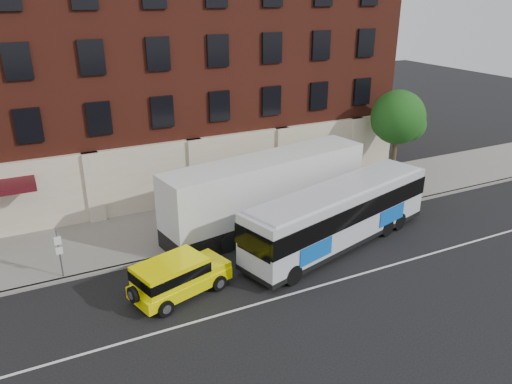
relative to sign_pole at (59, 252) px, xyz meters
name	(u,v)px	position (x,y,z in m)	size (l,w,h in m)	color
ground	(291,302)	(8.50, -6.15, -1.45)	(120.00, 120.00, 0.00)	black
sidewalk	(213,219)	(8.50, 2.85, -1.38)	(60.00, 6.00, 0.15)	gray
kerb	(234,241)	(8.50, -0.15, -1.38)	(60.00, 0.25, 0.15)	gray
lane_line	(285,296)	(8.50, -5.65, -1.45)	(60.00, 0.12, 0.01)	silver
building	(165,69)	(8.49, 10.77, 6.13)	(30.00, 12.10, 15.00)	#5A2015
sign_pole	(59,252)	(0.00, 0.00, 0.00)	(0.30, 0.20, 2.50)	slate
street_tree	(398,119)	(22.04, 3.34, 2.96)	(3.60, 3.60, 6.20)	#35291A
city_bus	(339,213)	(13.28, -2.69, 0.33)	(12.03, 5.60, 3.23)	silver
yellow_suv	(176,276)	(4.29, -3.55, -0.45)	(4.71, 2.95, 1.75)	#FFF700
shipping_container	(267,193)	(10.95, 0.85, 0.55)	(12.41, 4.55, 4.06)	black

